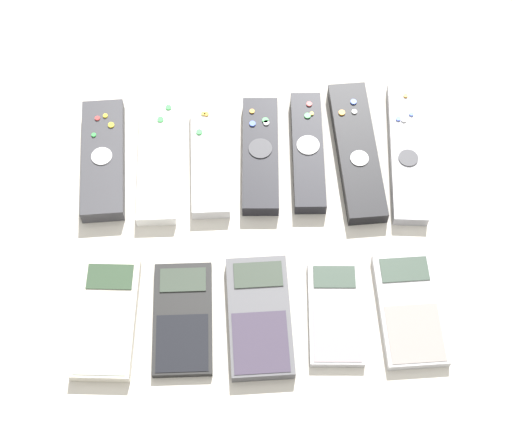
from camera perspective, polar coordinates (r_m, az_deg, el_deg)
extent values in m
plane|color=beige|center=(1.09, 0.05, -1.80)|extent=(3.00, 3.00, 0.00)
cube|color=#333338|center=(1.16, -10.16, 3.96)|extent=(0.06, 0.18, 0.02)
cylinder|color=silver|center=(1.15, -10.25, 4.18)|extent=(0.03, 0.03, 0.00)
cylinder|color=green|center=(1.17, -10.76, 5.56)|extent=(0.01, 0.01, 0.00)
cylinder|color=yellow|center=(1.18, -10.01, 6.82)|extent=(0.01, 0.01, 0.00)
cylinder|color=red|center=(1.18, -10.53, 6.65)|extent=(0.01, 0.01, 0.00)
cylinder|color=yellow|center=(1.17, -9.63, 6.23)|extent=(0.01, 0.01, 0.00)
cube|color=white|center=(1.15, -6.56, 4.08)|extent=(0.05, 0.20, 0.02)
cylinder|color=green|center=(1.17, -6.39, 6.64)|extent=(0.01, 0.01, 0.00)
cylinder|color=green|center=(1.19, -5.86, 7.44)|extent=(0.01, 0.01, 0.00)
cube|color=silver|center=(1.14, -3.10, 4.03)|extent=(0.05, 0.17, 0.02)
cylinder|color=orange|center=(1.17, -3.32, 7.03)|extent=(0.01, 0.01, 0.00)
cylinder|color=yellow|center=(1.17, -3.53, 7.06)|extent=(0.01, 0.01, 0.00)
cylinder|color=green|center=(1.16, -3.80, 5.84)|extent=(0.01, 0.01, 0.00)
cube|color=black|center=(1.15, 0.29, 4.31)|extent=(0.05, 0.18, 0.02)
cylinder|color=#38383D|center=(1.14, 0.29, 4.76)|extent=(0.03, 0.03, 0.00)
cylinder|color=blue|center=(1.16, -0.24, 6.40)|extent=(0.01, 0.01, 0.00)
cylinder|color=green|center=(1.16, 0.63, 6.63)|extent=(0.01, 0.01, 0.00)
cylinder|color=silver|center=(1.16, 0.69, 6.46)|extent=(0.01, 0.01, 0.00)
cylinder|color=orange|center=(1.17, -0.33, 7.22)|extent=(0.01, 0.01, 0.00)
cube|color=black|center=(1.15, 3.47, 4.54)|extent=(0.04, 0.18, 0.02)
cylinder|color=silver|center=(1.14, 3.49, 4.97)|extent=(0.03, 0.03, 0.00)
cylinder|color=green|center=(1.17, 3.45, 6.92)|extent=(0.01, 0.01, 0.00)
cylinder|color=yellow|center=(1.17, 3.74, 7.06)|extent=(0.01, 0.01, 0.00)
cylinder|color=red|center=(1.18, 3.57, 7.69)|extent=(0.01, 0.01, 0.00)
cube|color=black|center=(1.16, 6.73, 4.54)|extent=(0.06, 0.22, 0.02)
cylinder|color=silver|center=(1.14, 6.91, 4.08)|extent=(0.02, 0.02, 0.00)
cylinder|color=blue|center=(1.19, 6.52, 7.80)|extent=(0.01, 0.01, 0.00)
cylinder|color=orange|center=(1.18, 5.74, 7.10)|extent=(0.01, 0.01, 0.00)
cylinder|color=silver|center=(1.18, 6.57, 7.16)|extent=(0.01, 0.01, 0.00)
cube|color=gray|center=(1.17, 10.02, 4.44)|extent=(0.06, 0.22, 0.02)
cylinder|color=#38383D|center=(1.15, 10.12, 4.06)|extent=(0.03, 0.03, 0.00)
cylinder|color=blue|center=(1.19, 9.47, 6.63)|extent=(0.01, 0.01, 0.00)
cylinder|color=orange|center=(1.21, 9.95, 8.13)|extent=(0.01, 0.01, 0.00)
cylinder|color=silver|center=(1.19, 9.83, 6.55)|extent=(0.01, 0.01, 0.00)
cylinder|color=blue|center=(1.19, 10.32, 6.91)|extent=(0.01, 0.01, 0.00)
cube|color=beige|center=(1.06, -9.94, -6.54)|extent=(0.08, 0.16, 0.02)
cube|color=#2D422D|center=(1.07, -9.71, -3.78)|extent=(0.06, 0.04, 0.00)
cube|color=#979D91|center=(1.04, -10.22, -8.17)|extent=(0.07, 0.08, 0.00)
cube|color=black|center=(1.05, -4.90, -6.60)|extent=(0.07, 0.14, 0.01)
cube|color=#333D33|center=(1.06, -4.89, -4.03)|extent=(0.06, 0.03, 0.00)
cube|color=black|center=(1.03, -4.95, -8.20)|extent=(0.06, 0.07, 0.00)
cube|color=#4C4C51|center=(1.04, 0.31, -6.52)|extent=(0.08, 0.16, 0.02)
cube|color=#333D33|center=(1.05, 0.12, -3.70)|extent=(0.06, 0.04, 0.00)
cube|color=#362D3F|center=(1.02, 0.44, -8.18)|extent=(0.07, 0.08, 0.00)
cube|color=#B2B2B7|center=(1.05, 5.32, -6.23)|extent=(0.07, 0.14, 0.01)
cube|color=#38473D|center=(1.06, 5.25, -3.83)|extent=(0.05, 0.03, 0.00)
cube|color=gray|center=(1.03, 5.41, -7.69)|extent=(0.06, 0.07, 0.00)
cube|color=#B2B2B7|center=(1.06, 10.22, -5.90)|extent=(0.08, 0.15, 0.01)
cube|color=#38473D|center=(1.08, 9.87, -3.30)|extent=(0.06, 0.03, 0.00)
cube|color=gray|center=(1.04, 10.56, -7.47)|extent=(0.07, 0.08, 0.00)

